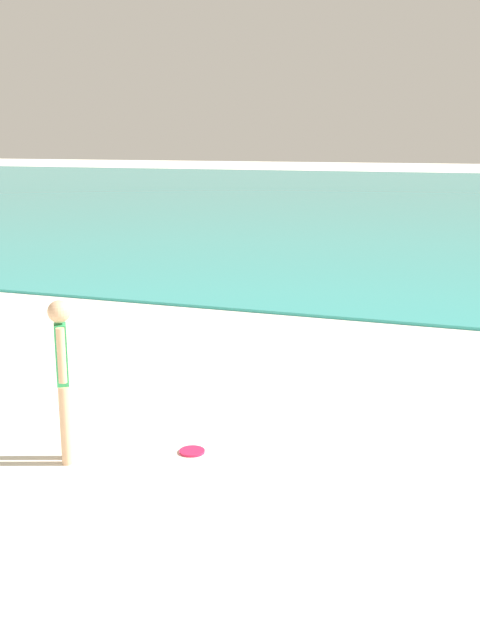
% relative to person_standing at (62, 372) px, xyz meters
% --- Properties ---
extents(water, '(160.00, 60.00, 0.06)m').
position_rel_person_standing_xyz_m(water, '(1.33, 36.94, -0.92)').
color(water, teal).
rests_on(water, ground).
extents(person_standing, '(0.25, 0.34, 1.67)m').
position_rel_person_standing_xyz_m(person_standing, '(0.00, 0.00, 0.00)').
color(person_standing, '#DDAD84').
rests_on(person_standing, ground).
extents(frisbee, '(0.27, 0.27, 0.03)m').
position_rel_person_standing_xyz_m(frisbee, '(1.11, 0.62, -0.94)').
color(frisbee, '#E51E4C').
rests_on(frisbee, ground).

